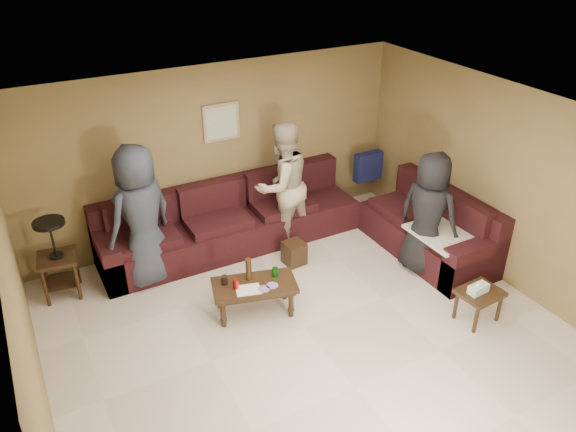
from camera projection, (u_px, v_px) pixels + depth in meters
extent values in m
plane|color=beige|center=(304.00, 328.00, 6.46)|extent=(5.50, 5.50, 0.00)
cube|color=silver|center=(307.00, 126.00, 5.28)|extent=(5.50, 5.00, 0.10)
cube|color=olive|center=(216.00, 154.00, 7.78)|extent=(5.50, 0.10, 2.50)
cube|color=olive|center=(483.00, 396.00, 3.93)|extent=(5.50, 0.10, 2.50)
cube|color=olive|center=(22.00, 315.00, 4.72)|extent=(0.10, 5.00, 2.50)
cube|color=olive|center=(496.00, 181.00, 7.00)|extent=(0.10, 5.00, 2.50)
cube|color=#331114|center=(232.00, 232.00, 7.93)|extent=(3.70, 0.90, 0.45)
cube|color=#331114|center=(221.00, 194.00, 7.97)|extent=(3.70, 0.24, 0.45)
cube|color=#331114|center=(107.00, 258.00, 7.17)|extent=(0.24, 0.90, 0.63)
cube|color=#331114|center=(427.00, 239.00, 7.77)|extent=(0.90, 2.00, 0.45)
cube|color=#331114|center=(449.00, 205.00, 7.69)|extent=(0.24, 2.00, 0.45)
cube|color=#331114|center=(474.00, 264.00, 7.05)|extent=(0.90, 0.24, 0.63)
cube|color=#13183E|center=(368.00, 166.00, 8.63)|extent=(0.45, 0.14, 0.45)
cube|color=silver|center=(453.00, 231.00, 7.25)|extent=(1.00, 0.85, 0.04)
cube|color=#342011|center=(254.00, 285.00, 6.55)|extent=(1.07, 0.73, 0.05)
cube|color=#342011|center=(254.00, 289.00, 6.57)|extent=(0.98, 0.64, 0.04)
cylinder|color=#342011|center=(223.00, 314.00, 6.42)|extent=(0.06, 0.06, 0.36)
cylinder|color=#342011|center=(291.00, 304.00, 6.58)|extent=(0.06, 0.06, 0.36)
cylinder|color=#342011|center=(219.00, 295.00, 6.72)|extent=(0.06, 0.06, 0.36)
cylinder|color=#342011|center=(284.00, 286.00, 6.88)|extent=(0.06, 0.06, 0.36)
cylinder|color=red|center=(236.00, 284.00, 6.43)|extent=(0.07, 0.07, 0.12)
cylinder|color=#17811C|center=(275.00, 272.00, 6.64)|extent=(0.07, 0.07, 0.12)
cylinder|color=#34200B|center=(249.00, 269.00, 6.55)|extent=(0.07, 0.07, 0.28)
cylinder|color=black|center=(224.00, 280.00, 6.50)|extent=(0.08, 0.08, 0.11)
cube|color=silver|center=(248.00, 290.00, 6.43)|extent=(0.33, 0.29, 0.00)
cylinder|color=#DA4DA2|center=(264.00, 289.00, 6.44)|extent=(0.14, 0.14, 0.01)
cylinder|color=#DA4DA2|center=(272.00, 286.00, 6.50)|extent=(0.14, 0.14, 0.01)
cube|color=#342011|center=(57.00, 258.00, 6.78)|extent=(0.52, 0.52, 0.05)
cube|color=#342011|center=(62.00, 282.00, 6.95)|extent=(0.46, 0.46, 0.03)
cylinder|color=#342011|center=(45.00, 288.00, 6.71)|extent=(0.05, 0.05, 0.53)
cylinder|color=#342011|center=(77.00, 281.00, 6.82)|extent=(0.05, 0.05, 0.53)
cylinder|color=#342011|center=(45.00, 271.00, 7.01)|extent=(0.05, 0.05, 0.53)
cylinder|color=#342011|center=(76.00, 266.00, 7.12)|extent=(0.05, 0.05, 0.53)
cylinder|color=black|center=(56.00, 256.00, 6.76)|extent=(0.16, 0.16, 0.03)
cylinder|color=black|center=(52.00, 239.00, 6.65)|extent=(0.03, 0.03, 0.44)
cylinder|color=black|center=(48.00, 223.00, 6.55)|extent=(0.37, 0.37, 0.05)
cube|color=#342011|center=(480.00, 293.00, 6.43)|extent=(0.51, 0.43, 0.04)
cylinder|color=#342011|center=(476.00, 319.00, 6.32)|extent=(0.04, 0.04, 0.38)
cylinder|color=#342011|center=(499.00, 307.00, 6.50)|extent=(0.04, 0.04, 0.38)
cylinder|color=#342011|center=(456.00, 305.00, 6.54)|extent=(0.04, 0.04, 0.38)
cylinder|color=#342011|center=(479.00, 294.00, 6.72)|extent=(0.04, 0.04, 0.38)
cube|color=white|center=(478.00, 289.00, 6.37)|extent=(0.25, 0.14, 0.10)
cube|color=silver|center=(479.00, 284.00, 6.34)|extent=(0.06, 0.04, 0.05)
cube|color=#342011|center=(294.00, 253.00, 7.57)|extent=(0.29, 0.29, 0.32)
cube|color=#9F8663|center=(221.00, 122.00, 7.59)|extent=(0.52, 0.03, 0.52)
cube|color=beige|center=(222.00, 122.00, 7.58)|extent=(0.44, 0.01, 0.44)
imported|color=#2E3441|center=(141.00, 216.00, 6.88)|extent=(1.07, 0.91, 1.86)
imported|color=#BBAA8B|center=(282.00, 185.00, 7.71)|extent=(0.99, 0.84, 1.80)
imported|color=black|center=(428.00, 214.00, 7.13)|extent=(0.79, 0.95, 1.66)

